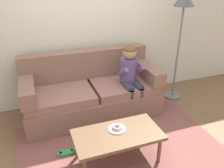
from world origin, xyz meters
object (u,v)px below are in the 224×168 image
(coffee_table, at_px, (118,136))
(floor_lamp, at_px, (183,11))
(donut, at_px, (117,127))
(toy_controller, at_px, (67,153))
(couch, at_px, (91,93))
(person_child, at_px, (131,74))

(coffee_table, height_order, floor_lamp, floor_lamp)
(donut, bearing_deg, toy_controller, 158.93)
(couch, bearing_deg, person_child, -19.97)
(donut, height_order, floor_lamp, floor_lamp)
(couch, relative_size, toy_controller, 9.13)
(toy_controller, bearing_deg, coffee_table, -49.06)
(coffee_table, bearing_deg, donut, 75.11)
(couch, bearing_deg, donut, -89.15)
(person_child, height_order, donut, person_child)
(person_child, bearing_deg, toy_controller, -150.41)
(person_child, height_order, floor_lamp, floor_lamp)
(floor_lamp, bearing_deg, coffee_table, -143.27)
(coffee_table, distance_m, donut, 0.10)
(person_child, bearing_deg, coffee_table, -121.36)
(donut, bearing_deg, person_child, 57.49)
(coffee_table, distance_m, toy_controller, 0.72)
(person_child, relative_size, toy_controller, 4.87)
(person_child, xyz_separation_m, donut, (-0.56, -0.88, -0.24))
(toy_controller, bearing_deg, person_child, 8.19)
(coffee_table, bearing_deg, toy_controller, 152.33)
(coffee_table, xyz_separation_m, donut, (0.02, 0.07, 0.07))
(floor_lamp, bearing_deg, toy_controller, -157.99)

